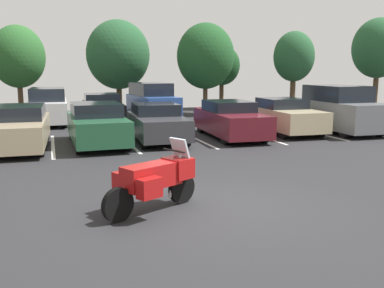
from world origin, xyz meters
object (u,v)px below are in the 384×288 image
at_px(motorcycle_touring, 155,178).
at_px(car_green, 97,125).
at_px(car_tan, 18,128).
at_px(car_far_blue, 152,101).
at_px(car_grey, 339,109).
at_px(car_far_black, 102,108).
at_px(car_charcoal, 157,123).
at_px(car_champagne, 284,116).
at_px(car_far_white, 48,106).
at_px(car_maroon, 230,120).

relative_size(motorcycle_touring, car_green, 0.45).
bearing_deg(car_tan, car_far_blue, 48.09).
xyz_separation_m(car_grey, car_far_black, (-9.45, 6.99, -0.26)).
height_order(car_charcoal, car_champagne, car_champagne).
bearing_deg(car_far_white, car_green, -76.44).
relative_size(car_champagne, car_far_blue, 0.95).
height_order(car_charcoal, car_far_white, car_far_white).
distance_m(motorcycle_touring, car_far_white, 14.91).
bearing_deg(car_far_black, car_far_blue, 2.34).
bearing_deg(car_champagne, car_grey, -7.68).
relative_size(car_champagne, car_far_white, 0.95).
bearing_deg(car_far_black, car_tan, -117.80).
height_order(car_maroon, car_grey, car_grey).
height_order(motorcycle_touring, car_far_blue, car_far_blue).
xyz_separation_m(motorcycle_touring, car_green, (-0.27, 7.86, 0.10)).
height_order(motorcycle_touring, car_maroon, car_maroon).
relative_size(car_charcoal, car_grey, 0.89).
bearing_deg(car_far_white, car_maroon, -44.38).
relative_size(car_tan, car_grey, 1.03).
xyz_separation_m(car_charcoal, car_far_blue, (1.46, 7.10, 0.31)).
distance_m(car_maroon, car_far_white, 9.72).
height_order(motorcycle_touring, car_far_black, car_far_black).
relative_size(motorcycle_touring, car_tan, 0.41).
bearing_deg(car_charcoal, car_far_black, 99.98).
bearing_deg(car_far_white, car_charcoal, -59.92).
distance_m(car_maroon, car_far_blue, 7.29).
relative_size(car_grey, car_far_blue, 1.05).
xyz_separation_m(car_champagne, car_far_blue, (-4.25, 6.76, 0.27)).
bearing_deg(car_maroon, motorcycle_touring, -122.11).
bearing_deg(car_green, car_far_black, 81.79).
xyz_separation_m(motorcycle_touring, car_far_blue, (3.45, 15.10, 0.36)).
relative_size(car_tan, car_champagne, 1.13).
bearing_deg(car_maroon, car_grey, 0.24).
xyz_separation_m(car_charcoal, car_far_black, (-1.23, 6.99, 0.02)).
xyz_separation_m(car_grey, car_far_blue, (-6.76, 7.10, 0.03)).
bearing_deg(motorcycle_touring, car_far_white, 97.47).
height_order(car_green, car_grey, car_grey).
bearing_deg(car_far_white, car_champagne, -33.75).
bearing_deg(car_far_blue, car_maroon, -77.62).
bearing_deg(car_tan, car_grey, 0.03).
relative_size(motorcycle_touring, car_far_black, 0.41).
bearing_deg(car_green, car_far_blue, 62.82).
xyz_separation_m(car_maroon, car_champagne, (2.69, 0.36, 0.01)).
distance_m(car_tan, car_grey, 13.14).
xyz_separation_m(motorcycle_touring, car_charcoal, (1.99, 8.00, 0.05)).
xyz_separation_m(car_champagne, car_far_white, (-9.64, 6.44, 0.17)).
distance_m(car_charcoal, car_grey, 8.22).
xyz_separation_m(motorcycle_touring, car_tan, (-2.93, 8.00, 0.08)).
distance_m(motorcycle_touring, car_green, 7.87).
relative_size(motorcycle_touring, car_maroon, 0.43).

